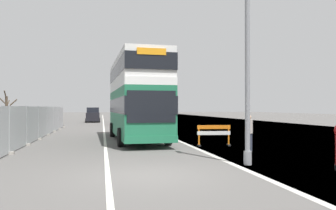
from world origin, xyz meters
name	(u,v)px	position (x,y,z in m)	size (l,w,h in m)	color
ground	(165,175)	(0.65, 0.14, -0.05)	(140.00, 280.00, 0.10)	#565451
double_decker_bus	(136,97)	(0.81, 10.88, 2.72)	(3.16, 10.67, 5.11)	#1E6B47
lamppost_foreground	(247,61)	(3.85, 1.08, 3.74)	(0.29, 0.70, 7.94)	gray
roadworks_barrier	(214,133)	(4.60, 6.96, 0.71)	(1.80, 0.64, 1.11)	orange
construction_site_fence	(43,122)	(-5.33, 14.08, 1.05)	(0.44, 24.00, 2.18)	#A8AAAD
car_oncoming_near	(121,116)	(0.95, 30.26, 1.03)	(2.08, 3.81, 2.20)	maroon
car_receding_mid	(93,115)	(-2.57, 38.37, 0.98)	(2.00, 4.50, 2.08)	black
bare_tree_far_verge_mid	(7,108)	(-13.17, 35.08, 2.05)	(2.39, 1.99, 4.22)	#4C3D2D
pedestrian_at_kerb	(249,133)	(5.53, 4.58, 0.86)	(0.34, 0.34, 1.72)	#2D3342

